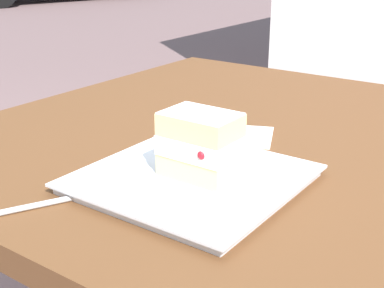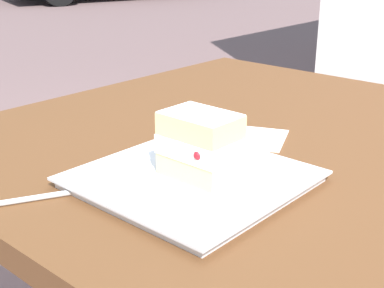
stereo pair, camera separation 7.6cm
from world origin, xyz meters
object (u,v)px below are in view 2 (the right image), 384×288
Objects in this scene: dessert_fork at (15,201)px; paper_napkin at (243,137)px; patio_table at (335,205)px; dessert_plate at (192,179)px; cake_slice at (201,145)px.

dessert_fork reaches higher than paper_napkin.
dessert_fork is 0.42m from paper_napkin.
dessert_plate reaches higher than patio_table.
dessert_plate is at bearing -72.94° from paper_napkin.
dessert_fork is at bearing -123.59° from dessert_plate.
cake_slice is 0.23m from paper_napkin.
dessert_plate is 0.25m from dessert_fork.
cake_slice is (-0.10, -0.24, 0.15)m from patio_table.
dessert_fork is at bearing -99.73° from paper_napkin.
patio_table is at bearing 66.07° from dessert_plate.
cake_slice is at bearing -112.30° from patio_table.
dessert_fork reaches higher than patio_table.
cake_slice is (0.01, 0.01, 0.05)m from dessert_plate.
patio_table is 12.13× the size of cake_slice.
patio_table is 8.15× the size of dessert_fork.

